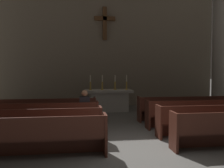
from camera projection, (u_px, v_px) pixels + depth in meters
ground_plane at (140, 152)px, 6.08m from camera, size 80.00×80.00×0.00m
pew_left_row_1 at (22, 137)px, 5.64m from camera, size 3.76×0.50×0.95m
pew_left_row_2 at (31, 126)px, 6.77m from camera, size 3.76×0.50×0.95m
pew_left_row_3 at (38, 118)px, 7.90m from camera, size 3.76×0.50×0.95m
pew_left_row_4 at (42, 111)px, 9.02m from camera, size 3.76×0.50×0.95m
pew_right_row_2 at (219, 120)px, 7.51m from camera, size 3.76×0.50×0.95m
pew_right_row_3 at (201, 113)px, 8.63m from camera, size 3.76×0.50×0.95m
pew_right_row_4 at (186, 108)px, 9.76m from camera, size 3.76×0.50×0.95m
column_right_second at (220, 38)px, 12.40m from camera, size 1.03×1.03×7.16m
altar at (109, 100)px, 11.90m from camera, size 2.20×0.90×1.01m
candlestick_outer_left at (90, 85)px, 11.74m from camera, size 0.16×0.16×0.68m
candlestick_inner_left at (102, 85)px, 11.82m from camera, size 0.16×0.16×0.68m
candlestick_inner_right at (115, 85)px, 11.90m from camera, size 0.16×0.16×0.68m
candlestick_outer_right at (127, 85)px, 11.98m from camera, size 0.16×0.16×0.68m
apse_with_cross at (104, 32)px, 13.55m from camera, size 12.02×0.45×7.89m
lone_worshipper at (85, 109)px, 8.12m from camera, size 0.32×0.43×1.32m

